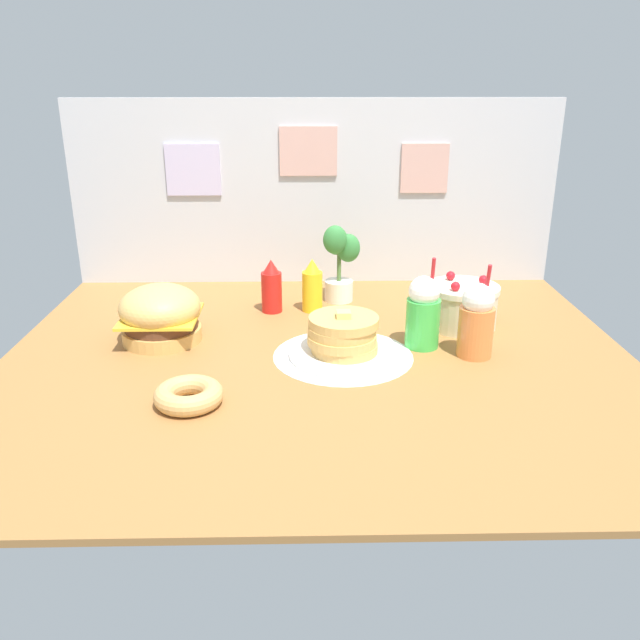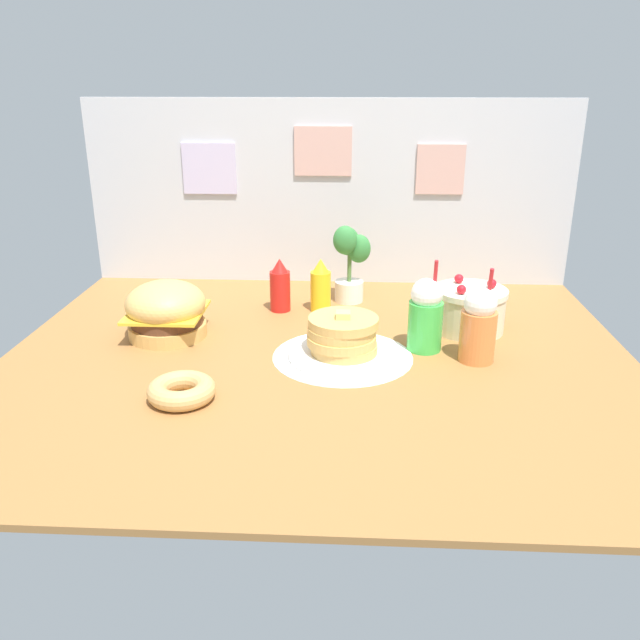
# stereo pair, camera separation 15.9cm
# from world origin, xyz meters

# --- Properties ---
(ground_plane) EXTENTS (2.19, 1.84, 0.02)m
(ground_plane) POSITION_xyz_m (0.00, 0.00, -0.01)
(ground_plane) COLOR #9E6B38
(back_wall) EXTENTS (2.19, 0.04, 0.83)m
(back_wall) POSITION_xyz_m (-0.00, 0.92, 0.42)
(back_wall) COLOR silver
(back_wall) RESTS_ON ground_plane
(doily_mat) EXTENTS (0.49, 0.49, 0.00)m
(doily_mat) POSITION_xyz_m (0.09, 0.02, 0.00)
(doily_mat) COLOR white
(doily_mat) RESTS_ON ground_plane
(burger) EXTENTS (0.29, 0.29, 0.21)m
(burger) POSITION_xyz_m (-0.57, 0.18, 0.10)
(burger) COLOR #DBA859
(burger) RESTS_ON ground_plane
(pancake_stack) EXTENTS (0.38, 0.38, 0.16)m
(pancake_stack) POSITION_xyz_m (0.09, 0.02, 0.07)
(pancake_stack) COLOR white
(pancake_stack) RESTS_ON doily_mat
(layer_cake) EXTENTS (0.28, 0.28, 0.20)m
(layer_cake) POSITION_xyz_m (0.56, 0.30, 0.08)
(layer_cake) COLOR beige
(layer_cake) RESTS_ON ground_plane
(ketchup_bottle) EXTENTS (0.08, 0.08, 0.22)m
(ketchup_bottle) POSITION_xyz_m (-0.18, 0.49, 0.10)
(ketchup_bottle) COLOR red
(ketchup_bottle) RESTS_ON ground_plane
(mustard_bottle) EXTENTS (0.08, 0.08, 0.22)m
(mustard_bottle) POSITION_xyz_m (-0.02, 0.49, 0.10)
(mustard_bottle) COLOR yellow
(mustard_bottle) RESTS_ON ground_plane
(cream_soda_cup) EXTENTS (0.12, 0.12, 0.33)m
(cream_soda_cup) POSITION_xyz_m (0.37, 0.10, 0.13)
(cream_soda_cup) COLOR green
(cream_soda_cup) RESTS_ON ground_plane
(orange_float_cup) EXTENTS (0.12, 0.12, 0.33)m
(orange_float_cup) POSITION_xyz_m (0.54, 0.02, 0.13)
(orange_float_cup) COLOR orange
(orange_float_cup) RESTS_ON ground_plane
(donut_pink_glaze) EXTENTS (0.21, 0.21, 0.06)m
(donut_pink_glaze) POSITION_xyz_m (-0.39, -0.32, 0.03)
(donut_pink_glaze) COLOR tan
(donut_pink_glaze) RESTS_ON ground_plane
(potted_plant) EXTENTS (0.16, 0.14, 0.34)m
(potted_plant) POSITION_xyz_m (0.10, 0.62, 0.18)
(potted_plant) COLOR white
(potted_plant) RESTS_ON ground_plane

